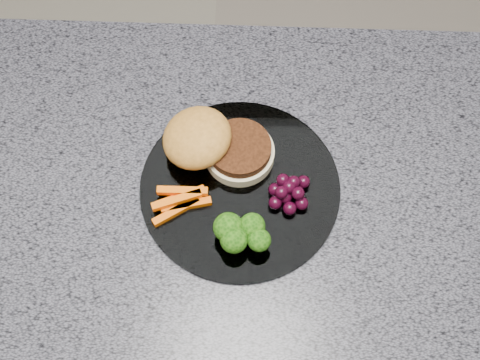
% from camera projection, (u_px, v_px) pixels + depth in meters
% --- Properties ---
extents(island_cabinet, '(1.20, 0.60, 0.86)m').
position_uv_depth(island_cabinet, '(179.00, 307.00, 1.28)').
color(island_cabinet, brown).
rests_on(island_cabinet, ground).
extents(countertop, '(1.20, 0.60, 0.04)m').
position_uv_depth(countertop, '(151.00, 215.00, 0.87)').
color(countertop, '#53525D').
rests_on(countertop, island_cabinet).
extents(plate, '(0.26, 0.26, 0.01)m').
position_uv_depth(plate, '(240.00, 188.00, 0.87)').
color(plate, white).
rests_on(plate, countertop).
extents(burger, '(0.15, 0.10, 0.05)m').
position_uv_depth(burger, '(212.00, 144.00, 0.87)').
color(burger, beige).
rests_on(burger, plate).
extents(carrot_sticks, '(0.08, 0.06, 0.02)m').
position_uv_depth(carrot_sticks, '(180.00, 201.00, 0.85)').
color(carrot_sticks, '#F15E04').
rests_on(carrot_sticks, plate).
extents(broccoli, '(0.07, 0.05, 0.04)m').
position_uv_depth(broccoli, '(240.00, 233.00, 0.81)').
color(broccoli, '#51812F').
rests_on(broccoli, plate).
extents(grape_bunch, '(0.05, 0.06, 0.03)m').
position_uv_depth(grape_bunch, '(289.00, 192.00, 0.85)').
color(grape_bunch, black).
rests_on(grape_bunch, plate).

